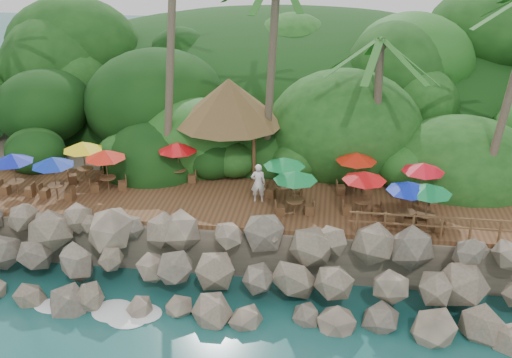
# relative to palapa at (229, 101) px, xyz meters

# --- Properties ---
(ground) EXTENTS (140.00, 140.00, 0.00)m
(ground) POSITION_rel_palapa_xyz_m (1.80, -9.64, -5.79)
(ground) COLOR #19514F
(ground) RESTS_ON ground
(land_base) EXTENTS (32.00, 25.20, 2.10)m
(land_base) POSITION_rel_palapa_xyz_m (1.80, 6.36, -4.74)
(land_base) COLOR gray
(land_base) RESTS_ON ground
(jungle_hill) EXTENTS (44.80, 28.00, 15.40)m
(jungle_hill) POSITION_rel_palapa_xyz_m (1.80, 13.86, -5.79)
(jungle_hill) COLOR #143811
(jungle_hill) RESTS_ON ground
(seawall) EXTENTS (29.00, 4.00, 2.30)m
(seawall) POSITION_rel_palapa_xyz_m (1.80, -7.64, -4.64)
(seawall) COLOR gray
(seawall) RESTS_ON ground
(terrace) EXTENTS (26.00, 5.00, 0.20)m
(terrace) POSITION_rel_palapa_xyz_m (1.80, -3.64, -3.59)
(terrace) COLOR brown
(terrace) RESTS_ON land_base
(jungle_foliage) EXTENTS (44.00, 16.00, 12.00)m
(jungle_foliage) POSITION_rel_palapa_xyz_m (1.80, 5.36, -5.79)
(jungle_foliage) COLOR #143811
(jungle_foliage) RESTS_ON ground
(foam_line) EXTENTS (25.20, 0.80, 0.06)m
(foam_line) POSITION_rel_palapa_xyz_m (1.80, -9.34, -5.76)
(foam_line) COLOR white
(foam_line) RESTS_ON ground
(palapa) EXTENTS (5.36, 5.36, 4.60)m
(palapa) POSITION_rel_palapa_xyz_m (0.00, 0.00, 0.00)
(palapa) COLOR brown
(palapa) RESTS_ON ground
(dining_clusters) EXTENTS (19.86, 5.05, 2.02)m
(dining_clusters) POSITION_rel_palapa_xyz_m (1.28, -3.74, -1.81)
(dining_clusters) COLOR brown
(dining_clusters) RESTS_ON terrace
(railing) EXTENTS (8.30, 0.10, 1.00)m
(railing) POSITION_rel_palapa_xyz_m (10.02, -5.99, -2.88)
(railing) COLOR brown
(railing) RESTS_ON terrace
(waiter) EXTENTS (0.70, 0.50, 1.80)m
(waiter) POSITION_rel_palapa_xyz_m (1.90, -3.61, -2.59)
(waiter) COLOR white
(waiter) RESTS_ON terrace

